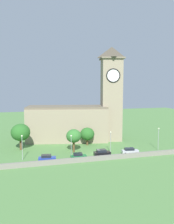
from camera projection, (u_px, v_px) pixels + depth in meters
name	position (u px, v px, depth m)	size (l,w,h in m)	color
ground_plane	(82.00, 142.00, 81.89)	(200.00, 200.00, 0.00)	#517F42
church	(81.00, 114.00, 83.35)	(35.01, 16.25, 33.03)	gray
quay_barrier	(102.00, 158.00, 61.71)	(59.35, 0.70, 1.27)	gray
car_blue	(47.00, 158.00, 60.82)	(4.69, 2.49, 1.79)	#233D9E
car_green	(78.00, 156.00, 62.32)	(4.27, 2.19, 1.79)	#1E6B38
car_black	(102.00, 153.00, 65.42)	(4.67, 2.43, 1.88)	black
car_silver	(130.00, 151.00, 67.41)	(4.97, 2.49, 1.76)	silver
streetlamp_west_end	(22.00, 143.00, 61.47)	(0.44, 0.44, 6.76)	#9EA0A5
streetlamp_west_mid	(71.00, 142.00, 63.88)	(0.44, 0.44, 6.24)	#9EA0A5
streetlamp_central	(111.00, 138.00, 68.27)	(0.44, 0.44, 6.35)	#9EA0A5
streetlamp_east_mid	(158.00, 135.00, 71.15)	(0.44, 0.44, 6.86)	#9EA0A5
tree_churchyard	(87.00, 134.00, 76.88)	(4.65, 4.65, 5.88)	brown
tree_by_tower	(21.00, 132.00, 71.15)	(5.80, 5.80, 8.08)	brown
tree_riverside_east	(74.00, 136.00, 68.89)	(4.42, 4.42, 6.86)	brown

